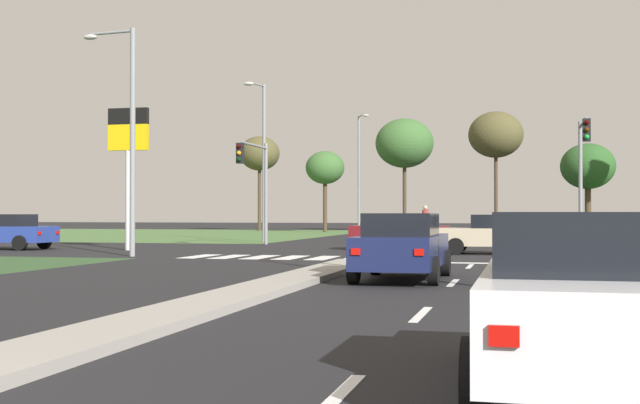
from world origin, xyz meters
name	(u,v)px	position (x,y,z in m)	size (l,w,h in m)	color
ground_plane	(396,252)	(0.00, 30.00, 0.00)	(200.00, 200.00, 0.00)	black
grass_verge_far_left	(113,234)	(-25.50, 54.50, 0.00)	(35.00, 35.00, 0.01)	#476B38
median_island_near	(242,295)	(0.00, 11.00, 0.07)	(1.20, 22.00, 0.14)	gray
median_island_far	(449,235)	(0.00, 55.00, 0.07)	(1.20, 36.00, 0.14)	gray
lane_dash_near	(336,398)	(3.50, 3.36, 0.01)	(0.14, 2.00, 0.01)	silver
lane_dash_second	(421,314)	(3.50, 9.36, 0.01)	(0.14, 2.00, 0.01)	silver
lane_dash_third	(453,283)	(3.50, 15.36, 0.01)	(0.14, 2.00, 0.01)	silver
lane_dash_fourth	(470,266)	(3.50, 21.36, 0.01)	(0.14, 2.00, 0.01)	silver
edge_line_right	(629,302)	(6.85, 12.00, 0.01)	(0.14, 24.00, 0.01)	silver
stop_bar_near	(483,263)	(3.80, 23.00, 0.01)	(6.40, 0.50, 0.01)	silver
crosswalk_bar_near	(200,256)	(-6.40, 24.80, 0.01)	(0.70, 2.80, 0.01)	silver
crosswalk_bar_second	(230,257)	(-5.25, 24.80, 0.01)	(0.70, 2.80, 0.01)	silver
crosswalk_bar_third	(260,257)	(-4.10, 24.80, 0.01)	(0.70, 2.80, 0.01)	silver
crosswalk_bar_fourth	(291,258)	(-2.95, 24.80, 0.01)	(0.70, 2.80, 0.01)	silver
crosswalk_bar_fifth	(323,258)	(-1.80, 24.80, 0.01)	(0.70, 2.80, 0.01)	silver
crosswalk_bar_sixth	(355,258)	(-0.65, 24.80, 0.01)	(0.70, 2.80, 0.01)	silver
crosswalk_bar_seventh	(388,259)	(0.50, 24.80, 0.01)	(0.70, 2.80, 0.01)	silver
car_red_near	(411,225)	(-2.43, 53.22, 0.76)	(2.02, 4.23, 1.49)	#A31919
car_grey_second	(389,228)	(-2.18, 41.87, 0.77)	(2.06, 4.52, 1.50)	slate
car_maroon_third	(401,231)	(-0.08, 31.87, 0.79)	(4.18, 1.97, 1.56)	maroon
car_navy_fourth	(402,246)	(2.26, 15.97, 0.80)	(1.99, 4.50, 1.57)	#161E47
car_beige_fifth	(497,234)	(4.04, 29.09, 0.78)	(4.60, 2.01, 1.52)	#BCAD8E
car_blue_seventh	(5,231)	(-16.89, 28.37, 0.78)	(4.33, 2.06, 1.53)	navy
car_white_eighth	(592,300)	(5.62, 4.13, 0.80)	(2.07, 4.19, 1.58)	silver
traffic_signal_far_left	(256,173)	(-7.60, 34.99, 3.52)	(0.32, 4.30, 5.11)	gray
traffic_signal_far_right	(583,159)	(7.60, 35.11, 3.97)	(0.32, 4.28, 5.81)	gray
street_lamp_second	(128,128)	(-8.98, 24.26, 4.68)	(2.19, 0.43, 8.33)	gray
street_lamp_third	(263,154)	(-8.83, 39.87, 4.84)	(0.73, 1.85, 8.66)	gray
street_lamp_fourth	(359,167)	(-8.71, 66.94, 5.55)	(1.26, 1.70, 10.05)	gray
pedestrian_at_median	(425,219)	(-0.10, 41.38, 1.27)	(0.34, 0.34, 1.86)	#9E8966
fuel_price_totem	(128,146)	(-11.29, 28.86, 4.42)	(1.80, 0.24, 6.05)	silver
treeline_near	(260,154)	(-18.21, 68.31, 6.95)	(3.66, 3.66, 8.56)	#423323
treeline_second	(325,168)	(-11.11, 64.16, 5.35)	(3.26, 3.26, 6.79)	#423323
treeline_third	(404,144)	(-4.98, 68.17, 7.63)	(5.04, 5.04, 9.79)	#423323
treeline_fourth	(496,135)	(2.86, 65.70, 7.96)	(4.45, 4.45, 9.89)	#423323
treeline_fifth	(588,167)	(9.85, 63.41, 5.15)	(4.14, 4.14, 6.96)	#423323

